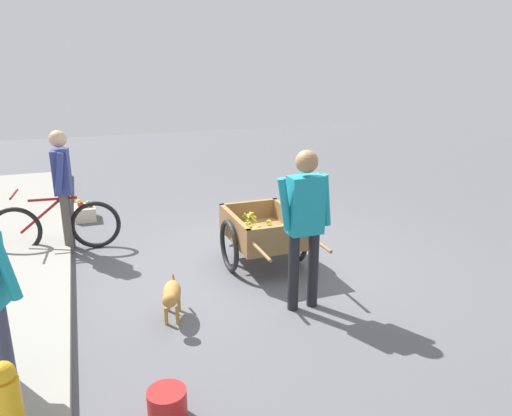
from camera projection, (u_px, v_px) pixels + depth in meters
name	position (u px, v px, depth m)	size (l,w,h in m)	color
ground_plane	(251.00, 265.00, 6.05)	(24.00, 24.00, 0.00)	#56565B
fruit_cart	(263.00, 233.00, 5.91)	(1.65, 0.94, 0.72)	olive
vendor_person	(305.00, 216.00, 4.73)	(0.22, 0.59, 1.65)	black
bicycle	(56.00, 226.00, 6.39)	(0.46, 1.66, 0.85)	black
cyclist_person	(63.00, 180.00, 6.25)	(0.52, 0.23, 1.62)	#4C4742
dog	(172.00, 295.00, 4.70)	(0.66, 0.28, 0.40)	#AD7A38
fire_hydrant	(8.00, 408.00, 3.08)	(0.25, 0.25, 0.67)	gold
plastic_bucket	(167.00, 405.00, 3.43)	(0.28, 0.28, 0.23)	#B21E1E
apple_crate	(85.00, 212.00, 7.76)	(0.44, 0.32, 0.32)	beige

